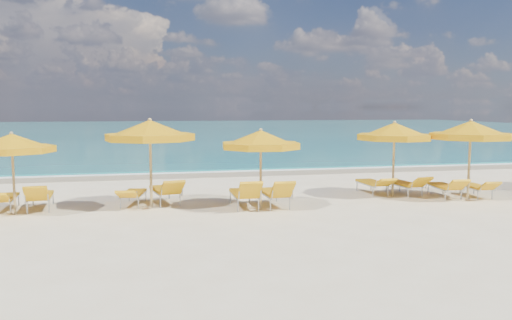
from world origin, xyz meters
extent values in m
plane|color=beige|center=(0.00, 0.00, 0.00)|extent=(120.00, 120.00, 0.00)
cube|color=#157276|center=(0.00, 48.00, 0.00)|extent=(120.00, 80.00, 0.30)
cube|color=tan|center=(0.00, 7.40, 0.00)|extent=(120.00, 2.60, 0.01)
cube|color=white|center=(0.00, 8.20, 0.00)|extent=(120.00, 1.20, 0.03)
cube|color=white|center=(-6.00, 17.00, 0.00)|extent=(14.00, 0.36, 0.05)
cube|color=white|center=(8.00, 24.00, 0.00)|extent=(18.00, 0.30, 0.05)
cylinder|color=tan|center=(-7.01, 0.19, 1.08)|extent=(0.07, 0.07, 2.17)
cone|color=orange|center=(-7.01, 0.19, 1.99)|extent=(2.49, 2.49, 0.43)
cylinder|color=orange|center=(-7.01, 0.19, 1.78)|extent=(2.51, 2.51, 0.17)
sphere|color=tan|center=(-7.01, 0.19, 2.21)|extent=(0.10, 0.10, 0.10)
cylinder|color=tan|center=(-3.37, 0.38, 1.25)|extent=(0.08, 0.08, 2.50)
cone|color=orange|center=(-3.37, 0.38, 2.30)|extent=(2.92, 2.92, 0.50)
cylinder|color=orange|center=(-3.37, 0.38, 2.05)|extent=(2.94, 2.94, 0.20)
sphere|color=tan|center=(-3.37, 0.38, 2.55)|extent=(0.11, 0.11, 0.11)
cylinder|color=tan|center=(-0.30, -0.52, 1.11)|extent=(0.07, 0.07, 2.22)
cone|color=orange|center=(-0.30, -0.52, 2.05)|extent=(2.81, 2.81, 0.44)
cylinder|color=orange|center=(-0.30, -0.52, 1.83)|extent=(2.84, 2.84, 0.18)
sphere|color=tan|center=(-0.30, -0.52, 2.27)|extent=(0.10, 0.10, 0.10)
cylinder|color=tan|center=(4.38, 0.55, 1.19)|extent=(0.07, 0.07, 2.37)
cone|color=orange|center=(4.38, 0.55, 2.18)|extent=(2.78, 2.78, 0.47)
cylinder|color=orange|center=(4.38, 0.55, 1.95)|extent=(2.80, 2.80, 0.19)
sphere|color=tan|center=(4.38, 0.55, 2.42)|extent=(0.11, 0.11, 0.11)
cylinder|color=tan|center=(6.48, -0.41, 1.22)|extent=(0.08, 0.08, 2.44)
cone|color=orange|center=(6.48, -0.41, 2.25)|extent=(3.18, 3.18, 0.49)
cylinder|color=orange|center=(6.48, -0.41, 2.01)|extent=(3.21, 3.21, 0.20)
sphere|color=tan|center=(6.48, -0.41, 2.49)|extent=(0.11, 0.11, 0.11)
cube|color=#E1A10D|center=(-7.44, 0.88, 0.37)|extent=(0.64, 1.30, 0.08)
cube|color=#E1A10D|center=(-6.48, 0.86, 0.39)|extent=(0.70, 1.38, 0.08)
cube|color=#E1A10D|center=(-6.41, -0.04, 0.59)|extent=(0.64, 0.58, 0.47)
cube|color=#E1A10D|center=(-3.88, 0.92, 0.36)|extent=(0.77, 1.31, 0.08)
cube|color=#E1A10D|center=(-4.04, 0.05, 0.47)|extent=(0.64, 0.66, 0.29)
cube|color=#E1A10D|center=(-2.97, 1.00, 0.41)|extent=(0.91, 1.52, 0.09)
cube|color=#E1A10D|center=(-2.77, 0.05, 0.62)|extent=(0.74, 0.70, 0.48)
cube|color=#E1A10D|center=(-0.72, -0.12, 0.41)|extent=(0.63, 1.42, 0.09)
cube|color=#E1A10D|center=(-0.72, -1.05, 0.65)|extent=(0.63, 0.52, 0.54)
cube|color=#E1A10D|center=(0.17, -0.12, 0.40)|extent=(0.68, 1.41, 0.09)
cube|color=#E1A10D|center=(0.21, -1.04, 0.63)|extent=(0.64, 0.54, 0.52)
cube|color=#E1A10D|center=(3.95, 1.24, 0.37)|extent=(0.62, 1.32, 0.08)
cube|color=#E1A10D|center=(3.99, 0.32, 0.51)|extent=(0.60, 0.61, 0.33)
cube|color=#E1A10D|center=(4.89, 0.81, 0.37)|extent=(0.74, 1.36, 0.08)
cube|color=#E1A10D|center=(5.00, -0.09, 0.54)|extent=(0.65, 0.63, 0.40)
cube|color=#E1A10D|center=(5.95, 0.10, 0.37)|extent=(0.69, 1.32, 0.08)
cube|color=#E1A10D|center=(5.86, -0.77, 0.54)|extent=(0.62, 0.59, 0.40)
cube|color=#E1A10D|center=(7.03, -0.02, 0.34)|extent=(0.64, 1.21, 0.07)
cube|color=#E1A10D|center=(6.94, -0.83, 0.48)|extent=(0.57, 0.56, 0.34)
camera|label=1|loc=(-3.41, -14.27, 2.92)|focal=35.00mm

